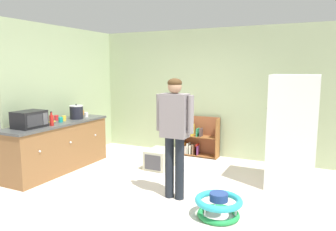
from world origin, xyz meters
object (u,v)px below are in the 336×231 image
at_px(refrigerator, 293,132).
at_px(pet_carrier, 159,159).
at_px(crock_pot, 76,112).
at_px(yellow_cup, 64,118).
at_px(kitchen_counter, 58,146).
at_px(bookshelf, 198,139).
at_px(microwave, 29,119).
at_px(white_cup, 86,115).
at_px(orange_cup, 82,112).
at_px(red_cup, 56,118).
at_px(banana_bunch, 52,122).
at_px(teal_cup, 61,120).
at_px(ketchup_bottle, 52,120).
at_px(baby_walker, 219,205).
at_px(standing_person, 175,128).

relative_size(refrigerator, pet_carrier, 3.22).
xyz_separation_m(crock_pot, yellow_cup, (-0.04, -0.29, -0.08)).
relative_size(kitchen_counter, bookshelf, 2.50).
height_order(microwave, white_cup, microwave).
height_order(pet_carrier, orange_cup, orange_cup).
bearing_deg(red_cup, orange_cup, 94.01).
xyz_separation_m(banana_bunch, yellow_cup, (-0.02, 0.31, 0.02)).
height_order(kitchen_counter, teal_cup, teal_cup).
height_order(red_cup, white_cup, same).
xyz_separation_m(microwave, yellow_cup, (0.00, 0.77, -0.09)).
relative_size(refrigerator, ketchup_bottle, 7.24).
xyz_separation_m(red_cup, orange_cup, (-0.05, 0.78, 0.00)).
distance_m(banana_bunch, white_cup, 0.86).
xyz_separation_m(refrigerator, microwave, (-3.95, -1.55, 0.15)).
height_order(crock_pot, orange_cup, crock_pot).
bearing_deg(teal_cup, ketchup_bottle, -70.23).
bearing_deg(baby_walker, banana_bunch, 172.52).
xyz_separation_m(microwave, teal_cup, (0.07, 0.63, -0.09)).
xyz_separation_m(bookshelf, teal_cup, (-1.92, -2.01, 0.58)).
relative_size(crock_pot, red_cup, 3.07).
bearing_deg(pet_carrier, teal_cup, -150.71).
xyz_separation_m(baby_walker, yellow_cup, (-3.23, 0.73, 0.79)).
bearing_deg(bookshelf, ketchup_bottle, -127.57).
bearing_deg(baby_walker, teal_cup, 169.60).
xyz_separation_m(refrigerator, baby_walker, (-0.72, -1.51, -0.73)).
bearing_deg(red_cup, refrigerator, 10.90).
bearing_deg(kitchen_counter, teal_cup, 31.12).
height_order(crock_pot, ketchup_bottle, crock_pot).
relative_size(refrigerator, baby_walker, 2.95).
bearing_deg(banana_bunch, pet_carrier, 32.85).
bearing_deg(baby_walker, kitchen_counter, 170.47).
bearing_deg(crock_pot, orange_cup, 120.02).
distance_m(red_cup, yellow_cup, 0.18).
bearing_deg(orange_cup, refrigerator, 0.14).
bearing_deg(kitchen_counter, standing_person, -5.37).
distance_m(bookshelf, microwave, 3.37).
bearing_deg(baby_walker, yellow_cup, 167.26).
relative_size(bookshelf, orange_cup, 8.95).
xyz_separation_m(standing_person, yellow_cup, (-2.47, 0.42, -0.10)).
relative_size(refrigerator, crock_pot, 6.10).
height_order(teal_cup, orange_cup, same).
xyz_separation_m(refrigerator, red_cup, (-4.12, -0.79, 0.06)).
bearing_deg(crock_pot, white_cup, 85.17).
height_order(banana_bunch, red_cup, red_cup).
height_order(standing_person, banana_bunch, standing_person).
relative_size(kitchen_counter, teal_cup, 22.38).
xyz_separation_m(teal_cup, orange_cup, (-0.29, 0.92, 0.00)).
bearing_deg(kitchen_counter, bookshelf, 45.95).
relative_size(refrigerator, standing_person, 1.02).
xyz_separation_m(pet_carrier, ketchup_bottle, (-1.45, -1.21, 0.82)).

